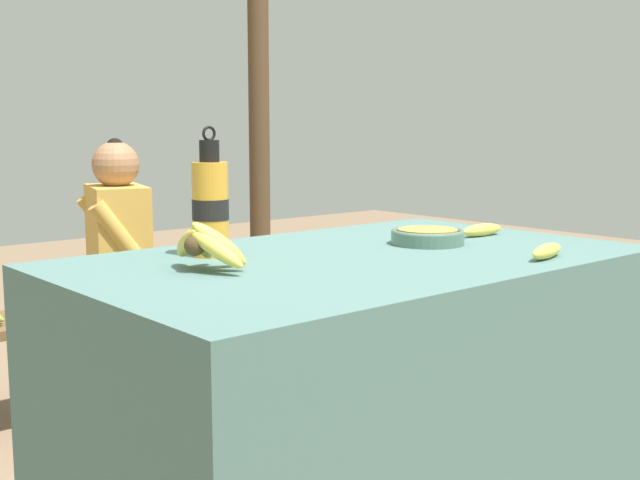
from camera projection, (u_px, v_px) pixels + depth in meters
market_counter at (355, 408)px, 2.04m from camera, size 1.42×0.88×0.79m
banana_bunch_ripe at (207, 244)px, 1.77m from camera, size 0.16×0.25×0.12m
serving_bowl at (428, 236)px, 2.17m from camera, size 0.20×0.20×0.04m
water_bottle at (210, 206)px, 1.96m from camera, size 0.09×0.09×0.32m
loose_banana_front at (547, 251)px, 1.94m from camera, size 0.16×0.07×0.04m
loose_banana_side at (482, 230)px, 2.33m from camera, size 0.16×0.04×0.04m
wooden_bench at (76, 327)px, 3.07m from camera, size 1.40×0.32×0.41m
seated_vendor at (107, 256)px, 3.10m from camera, size 0.46×0.43×1.06m
support_post_far at (259, 118)px, 4.06m from camera, size 0.11×0.11×2.28m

